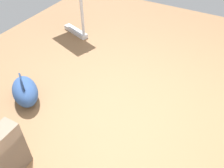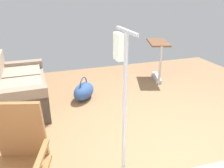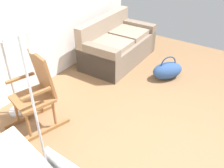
# 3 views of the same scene
# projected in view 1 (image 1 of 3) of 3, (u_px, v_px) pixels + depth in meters

# --- Properties ---
(ground_plane) EXTENTS (6.45, 6.45, 0.00)m
(ground_plane) POSITION_uv_depth(u_px,v_px,m) (149.00, 105.00, 3.16)
(ground_plane) COLOR olive
(overbed_table) EXTENTS (0.88, 0.63, 0.84)m
(overbed_table) POSITION_uv_depth(u_px,v_px,m) (71.00, 6.00, 4.27)
(overbed_table) COLOR #B2B5BA
(overbed_table) RESTS_ON ground
(duffel_bag) EXTENTS (0.64, 0.58, 0.43)m
(duffel_bag) POSITION_uv_depth(u_px,v_px,m) (25.00, 91.00, 3.14)
(duffel_bag) COLOR #2D4C84
(duffel_bag) RESTS_ON ground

